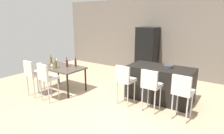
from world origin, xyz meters
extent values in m
plane|color=tan|center=(0.00, 0.00, 0.00)|extent=(10.00, 10.00, 0.00)
cube|color=#665B51|center=(0.00, 3.02, 1.45)|extent=(10.00, 0.12, 2.90)
cube|color=black|center=(0.53, 0.63, 0.46)|extent=(1.72, 0.87, 0.92)
cube|color=beige|center=(-0.09, -0.12, 0.65)|extent=(0.42, 0.42, 0.08)
cube|color=beige|center=(-0.10, -0.29, 0.87)|extent=(0.40, 0.09, 0.36)
cylinder|color=#B2B2B7|center=(-0.24, 0.05, 0.30)|extent=(0.03, 0.03, 0.61)
cylinder|color=#B2B2B7|center=(0.08, 0.03, 0.30)|extent=(0.03, 0.03, 0.61)
cylinder|color=#B2B2B7|center=(-0.26, -0.27, 0.30)|extent=(0.03, 0.03, 0.61)
cylinder|color=#B2B2B7|center=(0.06, -0.29, 0.30)|extent=(0.03, 0.03, 0.61)
cube|color=beige|center=(0.61, -0.12, 0.65)|extent=(0.41, 0.41, 0.08)
cube|color=beige|center=(0.61, -0.29, 0.87)|extent=(0.40, 0.07, 0.36)
cylinder|color=#B2B2B7|center=(0.46, 0.04, 0.30)|extent=(0.03, 0.03, 0.61)
cylinder|color=#B2B2B7|center=(0.78, 0.03, 0.30)|extent=(0.03, 0.03, 0.61)
cylinder|color=#B2B2B7|center=(0.45, -0.28, 0.30)|extent=(0.03, 0.03, 0.61)
cylinder|color=#B2B2B7|center=(0.77, -0.29, 0.30)|extent=(0.03, 0.03, 0.61)
cube|color=beige|center=(1.33, -0.12, 0.65)|extent=(0.42, 0.42, 0.08)
cube|color=beige|center=(1.32, -0.29, 0.87)|extent=(0.40, 0.09, 0.36)
cylinder|color=#B2B2B7|center=(1.18, 0.05, 0.30)|extent=(0.03, 0.03, 0.61)
cylinder|color=#B2B2B7|center=(1.50, 0.03, 0.30)|extent=(0.03, 0.03, 0.61)
cylinder|color=#B2B2B7|center=(1.16, -0.27, 0.30)|extent=(0.03, 0.03, 0.61)
cylinder|color=#B2B2B7|center=(1.48, -0.29, 0.30)|extent=(0.03, 0.03, 0.61)
cube|color=#4C4238|center=(-2.20, -0.38, 0.72)|extent=(1.36, 0.85, 0.04)
cylinder|color=black|center=(-2.82, -0.02, 0.35)|extent=(0.05, 0.05, 0.70)
cylinder|color=black|center=(-1.58, -0.02, 0.35)|extent=(0.05, 0.05, 0.70)
cylinder|color=black|center=(-2.82, -0.75, 0.35)|extent=(0.05, 0.05, 0.70)
cylinder|color=black|center=(-1.58, -0.75, 0.35)|extent=(0.05, 0.05, 0.70)
cube|color=beige|center=(-2.51, -1.11, 0.65)|extent=(0.42, 0.42, 0.08)
cube|color=beige|center=(-2.51, -1.28, 0.87)|extent=(0.40, 0.08, 0.36)
cylinder|color=#B2B2B7|center=(-2.66, -0.95, 0.30)|extent=(0.03, 0.03, 0.61)
cylinder|color=#B2B2B7|center=(-2.34, -0.96, 0.30)|extent=(0.03, 0.03, 0.61)
cylinder|color=#B2B2B7|center=(-2.67, -1.26, 0.30)|extent=(0.03, 0.03, 0.61)
cylinder|color=#B2B2B7|center=(-2.35, -1.28, 0.30)|extent=(0.03, 0.03, 0.61)
cube|color=beige|center=(-1.90, -1.11, 0.65)|extent=(0.41, 0.41, 0.08)
cube|color=beige|center=(-1.90, -1.28, 0.87)|extent=(0.40, 0.07, 0.36)
cylinder|color=#B2B2B7|center=(-2.05, -0.95, 0.30)|extent=(0.03, 0.03, 0.61)
cylinder|color=#B2B2B7|center=(-1.73, -0.95, 0.30)|extent=(0.03, 0.03, 0.61)
cylinder|color=#B2B2B7|center=(-2.06, -1.27, 0.30)|extent=(0.03, 0.03, 0.61)
cylinder|color=#B2B2B7|center=(-1.74, -1.27, 0.30)|extent=(0.03, 0.03, 0.61)
cylinder|color=brown|center=(-2.24, -0.57, 0.85)|extent=(0.08, 0.08, 0.22)
cylinder|color=brown|center=(-2.24, -0.57, 1.01)|extent=(0.03, 0.03, 0.09)
cylinder|color=#471E19|center=(-1.90, -0.09, 0.85)|extent=(0.06, 0.06, 0.21)
cylinder|color=#471E19|center=(-1.90, -0.09, 0.99)|extent=(0.02, 0.02, 0.07)
cylinder|color=brown|center=(-2.78, -0.30, 0.86)|extent=(0.07, 0.07, 0.23)
cylinder|color=brown|center=(-2.78, -0.30, 1.01)|extent=(0.02, 0.02, 0.07)
cylinder|color=#471E19|center=(-2.08, -0.28, 0.84)|extent=(0.06, 0.06, 0.21)
cylinder|color=#471E19|center=(-2.08, -0.28, 0.99)|extent=(0.02, 0.02, 0.09)
cylinder|color=silver|center=(-2.81, -0.07, 0.74)|extent=(0.06, 0.06, 0.00)
cylinder|color=silver|center=(-2.81, -0.07, 0.78)|extent=(0.01, 0.01, 0.08)
cone|color=silver|center=(-2.81, -0.07, 0.87)|extent=(0.07, 0.07, 0.09)
cylinder|color=silver|center=(-2.28, -0.68, 0.74)|extent=(0.06, 0.06, 0.00)
cylinder|color=silver|center=(-2.28, -0.68, 0.78)|extent=(0.01, 0.01, 0.08)
cone|color=silver|center=(-2.28, -0.68, 0.87)|extent=(0.07, 0.07, 0.09)
cylinder|color=silver|center=(-2.77, -0.72, 0.74)|extent=(0.06, 0.06, 0.00)
cylinder|color=silver|center=(-2.77, -0.72, 0.78)|extent=(0.01, 0.01, 0.08)
cone|color=silver|center=(-2.77, -0.72, 0.87)|extent=(0.07, 0.07, 0.09)
cube|color=black|center=(-0.74, 2.58, 0.92)|extent=(0.72, 0.68, 1.84)
cylinder|color=#333338|center=(0.72, 0.66, 0.96)|extent=(0.25, 0.25, 0.07)
camera|label=1|loc=(2.27, -4.24, 2.23)|focal=31.16mm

